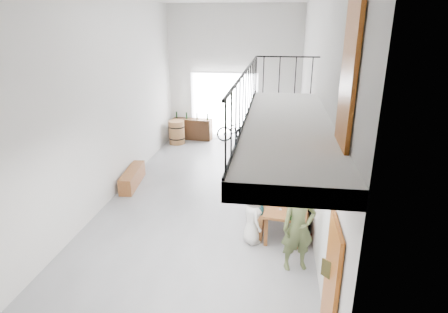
# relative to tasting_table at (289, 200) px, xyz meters

# --- Properties ---
(floor) EXTENTS (12.00, 12.00, 0.00)m
(floor) POSITION_rel_tasting_table_xyz_m (-2.20, 1.33, -0.71)
(floor) COLOR slate
(floor) RESTS_ON ground
(room_walls) EXTENTS (12.00, 12.00, 12.00)m
(room_walls) POSITION_rel_tasting_table_xyz_m (-2.20, 1.33, 2.85)
(room_walls) COLOR silver
(room_walls) RESTS_ON ground
(gateway_portal) EXTENTS (2.80, 0.08, 2.80)m
(gateway_portal) POSITION_rel_tasting_table_xyz_m (-2.60, 7.27, 0.69)
(gateway_portal) COLOR white
(gateway_portal) RESTS_ON ground
(right_wall_decor) EXTENTS (0.07, 8.28, 5.07)m
(right_wall_decor) POSITION_rel_tasting_table_xyz_m (0.50, -0.54, 1.04)
(right_wall_decor) COLOR #9C4A12
(right_wall_decor) RESTS_ON ground
(balcony) EXTENTS (1.52, 5.62, 4.00)m
(balcony) POSITION_rel_tasting_table_xyz_m (-0.22, -1.80, 2.26)
(balcony) COLOR white
(balcony) RESTS_ON ground
(tasting_table) EXTENTS (1.20, 2.37, 0.79)m
(tasting_table) POSITION_rel_tasting_table_xyz_m (0.00, 0.00, 0.00)
(tasting_table) COLOR brown
(tasting_table) RESTS_ON ground
(bench_inner) EXTENTS (0.39, 1.83, 0.42)m
(bench_inner) POSITION_rel_tasting_table_xyz_m (-0.70, 0.06, -0.50)
(bench_inner) COLOR brown
(bench_inner) RESTS_ON ground
(bench_wall) EXTENTS (0.53, 2.03, 0.46)m
(bench_wall) POSITION_rel_tasting_table_xyz_m (0.37, -0.01, -0.48)
(bench_wall) COLOR brown
(bench_wall) RESTS_ON ground
(tableware) EXTENTS (0.47, 1.45, 0.35)m
(tableware) POSITION_rel_tasting_table_xyz_m (-0.04, -0.11, 0.22)
(tableware) COLOR black
(tableware) RESTS_ON tasting_table
(side_bench) EXTENTS (0.56, 1.77, 0.49)m
(side_bench) POSITION_rel_tasting_table_xyz_m (-4.70, 1.89, -0.46)
(side_bench) COLOR brown
(side_bench) RESTS_ON ground
(oak_barrel) EXTENTS (0.66, 0.66, 0.97)m
(oak_barrel) POSITION_rel_tasting_table_xyz_m (-4.44, 6.24, -0.22)
(oak_barrel) COLOR #996737
(oak_barrel) RESTS_ON ground
(serving_counter) EXTENTS (1.72, 0.62, 0.89)m
(serving_counter) POSITION_rel_tasting_table_xyz_m (-3.95, 6.98, -0.26)
(serving_counter) COLOR #382110
(serving_counter) RESTS_ON ground
(counter_bottles) EXTENTS (1.44, 0.20, 0.28)m
(counter_bottles) POSITION_rel_tasting_table_xyz_m (-3.95, 6.97, 0.32)
(counter_bottles) COLOR black
(counter_bottles) RESTS_ON serving_counter
(guest_left_a) EXTENTS (0.62, 0.72, 1.25)m
(guest_left_a) POSITION_rel_tasting_table_xyz_m (-0.82, -0.82, -0.08)
(guest_left_a) COLOR white
(guest_left_a) RESTS_ON ground
(guest_left_b) EXTENTS (0.41, 0.49, 1.16)m
(guest_left_b) POSITION_rel_tasting_table_xyz_m (-0.70, -0.14, -0.12)
(guest_left_b) COLOR #246B79
(guest_left_b) RESTS_ON ground
(guest_left_c) EXTENTS (0.57, 0.66, 1.17)m
(guest_left_c) POSITION_rel_tasting_table_xyz_m (-0.71, 0.38, -0.12)
(guest_left_c) COLOR white
(guest_left_c) RESTS_ON ground
(guest_left_d) EXTENTS (0.71, 0.87, 1.18)m
(guest_left_d) POSITION_rel_tasting_table_xyz_m (-0.75, 0.94, -0.12)
(guest_left_d) COLOR #246B79
(guest_left_d) RESTS_ON ground
(guest_right_a) EXTENTS (0.34, 0.65, 1.05)m
(guest_right_a) POSITION_rel_tasting_table_xyz_m (0.64, -0.45, -0.18)
(guest_right_a) COLOR #B0211E
(guest_right_a) RESTS_ON ground
(guest_right_b) EXTENTS (0.71, 1.18, 1.21)m
(guest_right_b) POSITION_rel_tasting_table_xyz_m (0.52, 0.06, -0.10)
(guest_right_b) COLOR black
(guest_right_b) RESTS_ON ground
(guest_right_c) EXTENTS (0.47, 0.64, 1.19)m
(guest_right_c) POSITION_rel_tasting_table_xyz_m (0.50, 0.73, -0.11)
(guest_right_c) COLOR white
(guest_right_c) RESTS_ON ground
(host_standing) EXTENTS (0.77, 0.61, 1.85)m
(host_standing) POSITION_rel_tasting_table_xyz_m (0.13, -1.64, 0.22)
(host_standing) COLOR #4C5831
(host_standing) RESTS_ON ground
(potted_plant) EXTENTS (0.46, 0.41, 0.47)m
(potted_plant) POSITION_rel_tasting_table_xyz_m (0.25, 1.94, -0.47)
(potted_plant) COLOR #22531F
(potted_plant) RESTS_ON ground
(bicycle_near) EXTENTS (2.03, 1.05, 1.02)m
(bicycle_near) POSITION_rel_tasting_table_xyz_m (-1.90, 6.93, -0.20)
(bicycle_near) COLOR black
(bicycle_near) RESTS_ON ground
(bicycle_far) EXTENTS (1.86, 0.66, 1.10)m
(bicycle_far) POSITION_rel_tasting_table_xyz_m (-1.15, 6.72, -0.16)
(bicycle_far) COLOR black
(bicycle_far) RESTS_ON ground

